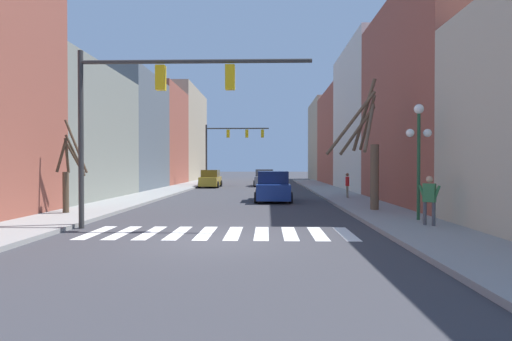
% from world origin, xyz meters
% --- Properties ---
extents(ground_plane, '(240.00, 240.00, 0.00)m').
position_xyz_m(ground_plane, '(0.00, 0.00, 0.00)').
color(ground_plane, '#38383D').
extents(sidewalk_right, '(2.92, 90.00, 0.15)m').
position_xyz_m(sidewalk_right, '(6.62, 0.00, 0.07)').
color(sidewalk_right, gray).
rests_on(sidewalk_right, ground_plane).
extents(building_row_left, '(6.00, 57.81, 12.90)m').
position_xyz_m(building_row_left, '(-11.08, 23.30, 5.72)').
color(building_row_left, '#934C3D').
rests_on(building_row_left, ground_plane).
extents(building_row_right, '(6.00, 58.89, 12.09)m').
position_xyz_m(building_row_right, '(11.08, 24.88, 5.43)').
color(building_row_right, '#BCB299').
rests_on(building_row_right, ground_plane).
extents(crosswalk_stripes, '(8.55, 2.60, 0.01)m').
position_xyz_m(crosswalk_stripes, '(0.00, 1.31, 0.00)').
color(crosswalk_stripes, white).
rests_on(crosswalk_stripes, ground_plane).
extents(traffic_signal_near, '(8.04, 0.28, 6.14)m').
position_xyz_m(traffic_signal_near, '(-2.50, 2.14, 4.52)').
color(traffic_signal_near, '#2D2D2D').
rests_on(traffic_signal_near, ground_plane).
extents(traffic_signal_far, '(6.69, 0.28, 6.46)m').
position_xyz_m(traffic_signal_far, '(-2.48, 30.56, 4.79)').
color(traffic_signal_far, '#2D2D2D').
rests_on(traffic_signal_far, ground_plane).
extents(street_lamp_right_corner, '(0.95, 0.36, 4.32)m').
position_xyz_m(street_lamp_right_corner, '(7.17, 3.55, 3.20)').
color(street_lamp_right_corner, '#1E4C2D').
rests_on(street_lamp_right_corner, sidewalk_right).
extents(car_parked_left_mid, '(2.20, 4.42, 1.82)m').
position_xyz_m(car_parked_left_mid, '(1.88, 12.80, 0.84)').
color(car_parked_left_mid, navy).
rests_on(car_parked_left_mid, ground_plane).
extents(car_parked_right_mid, '(2.17, 4.85, 1.75)m').
position_xyz_m(car_parked_right_mid, '(1.24, 30.12, 0.81)').
color(car_parked_right_mid, gray).
rests_on(car_parked_right_mid, ground_plane).
extents(car_at_intersection, '(1.97, 4.21, 1.72)m').
position_xyz_m(car_at_intersection, '(-4.05, 27.63, 0.80)').
color(car_at_intersection, '#A38423').
rests_on(car_at_intersection, ground_plane).
extents(pedestrian_waiting_at_curb, '(0.61, 0.52, 1.68)m').
position_xyz_m(pedestrian_waiting_at_curb, '(7.02, 2.17, 1.14)').
color(pedestrian_waiting_at_curb, '#4C4C51').
rests_on(pedestrian_waiting_at_curb, sidewalk_right).
extents(pedestrian_on_left_sidewalk, '(0.23, 0.67, 1.55)m').
position_xyz_m(pedestrian_on_left_sidewalk, '(6.57, 13.75, 1.06)').
color(pedestrian_on_left_sidewalk, '#7A705B').
rests_on(pedestrian_on_left_sidewalk, sidewalk_right).
extents(street_tree_left_mid, '(1.48, 1.04, 4.00)m').
position_xyz_m(street_tree_left_mid, '(-7.06, 5.49, 1.79)').
color(street_tree_left_mid, '#473828').
rests_on(street_tree_left_mid, sidewalk_left).
extents(street_tree_right_mid, '(2.36, 3.59, 6.05)m').
position_xyz_m(street_tree_right_mid, '(6.21, 7.10, 2.76)').
color(street_tree_right_mid, brown).
rests_on(street_tree_right_mid, sidewalk_right).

